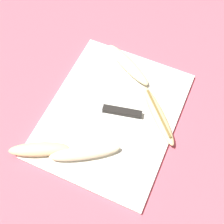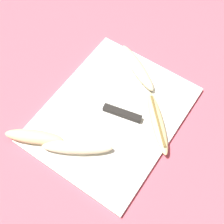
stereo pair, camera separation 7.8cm
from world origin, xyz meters
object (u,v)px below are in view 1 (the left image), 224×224
at_px(banana_spotted_left, 158,115).
at_px(banana_cream_curved, 128,64).
at_px(knife, 114,110).
at_px(banana_mellow_near, 39,149).
at_px(banana_bright_far, 85,153).

distance_m(banana_spotted_left, banana_cream_curved, 0.20).
relative_size(knife, banana_mellow_near, 1.60).
relative_size(banana_spotted_left, banana_cream_curved, 0.92).
xyz_separation_m(knife, banana_bright_far, (-0.16, 0.02, 0.01)).
bearing_deg(banana_bright_far, banana_mellow_near, 109.80).
distance_m(knife, banana_spotted_left, 0.13).
height_order(banana_bright_far, banana_cream_curved, same).
height_order(banana_spotted_left, banana_cream_curved, banana_cream_curved).
relative_size(banana_bright_far, banana_mellow_near, 1.12).
distance_m(knife, banana_cream_curved, 0.17).
xyz_separation_m(knife, banana_mellow_near, (-0.20, 0.14, 0.01)).
height_order(knife, banana_bright_far, banana_bright_far).
height_order(banana_cream_curved, banana_mellow_near, banana_cream_curved).
relative_size(knife, banana_cream_curved, 1.40).
relative_size(banana_bright_far, banana_cream_curved, 0.98).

